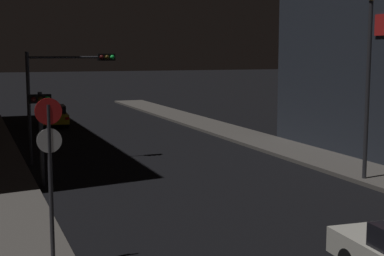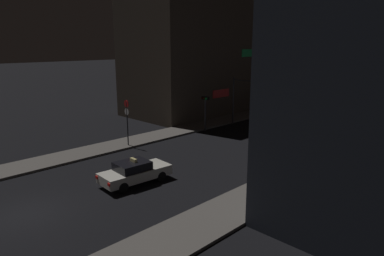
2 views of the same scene
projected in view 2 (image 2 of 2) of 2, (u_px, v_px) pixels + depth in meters
ground_plane at (26, 215)px, 17.86m from camera, size 300.00×300.00×0.00m
sidewalk_left at (233, 118)px, 40.64m from camera, size 2.86×55.90×0.17m
sidewalk_right at (362, 142)px, 30.82m from camera, size 2.86×55.90×0.17m
building_facade_left at (219, 47)px, 46.20m from camera, size 9.81×25.59×15.94m
taxi at (135, 172)px, 21.73m from camera, size 2.10×4.56×1.62m
far_car at (316, 105)px, 45.18m from camera, size 2.08×4.56×1.42m
traffic_light_overhead at (245, 92)px, 36.03m from camera, size 3.99×0.42×5.03m
traffic_light_left_kerb at (205, 106)px, 34.33m from camera, size 0.80×0.42×3.54m
sign_pole_left at (127, 118)px, 28.96m from camera, size 0.60×0.10×3.81m
street_lamp_near_block at (294, 105)px, 23.19m from camera, size 0.40×0.40×7.12m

